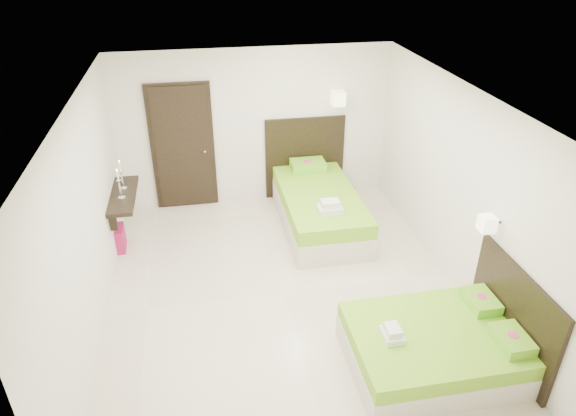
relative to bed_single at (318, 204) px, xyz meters
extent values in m
plane|color=beige|center=(-0.85, -1.69, -0.34)|extent=(5.50, 5.50, 0.00)
cube|color=beige|center=(0.00, -0.08, -0.16)|extent=(1.14, 2.28, 0.37)
cube|color=#64A71A|center=(0.00, -0.08, 0.14)|extent=(1.13, 2.26, 0.23)
cube|color=black|center=(0.00, 1.03, 0.37)|extent=(1.37, 0.05, 1.43)
cube|color=#71BA22|center=(0.00, 0.77, 0.33)|extent=(0.57, 0.39, 0.16)
cylinder|color=#D9337A|center=(0.00, 0.77, 0.42)|extent=(0.14, 0.14, 0.00)
cube|color=silver|center=(0.00, -0.71, 0.30)|extent=(0.34, 0.25, 0.09)
cube|color=silver|center=(0.00, -0.71, 0.39)|extent=(0.26, 0.19, 0.09)
cube|color=white|center=(0.50, 0.88, 1.43)|extent=(0.21, 0.21, 0.23)
cylinder|color=#2D2116|center=(0.50, 0.96, 1.43)|extent=(0.03, 0.16, 0.03)
cube|color=beige|center=(0.51, -3.20, -0.20)|extent=(1.79, 1.34, 0.29)
cube|color=#64A71A|center=(0.51, -3.20, 0.04)|extent=(1.77, 1.33, 0.18)
cube|color=black|center=(1.37, -3.20, 0.22)|extent=(0.05, 1.52, 1.12)
cube|color=#71BA22|center=(1.18, -3.52, 0.19)|extent=(0.30, 0.45, 0.13)
cylinder|color=#D9337A|center=(1.18, -3.52, 0.25)|extent=(0.11, 0.11, 0.00)
cube|color=#71BA22|center=(1.18, -2.89, 0.19)|extent=(0.30, 0.45, 0.13)
cylinder|color=#D9337A|center=(1.18, -2.89, 0.25)|extent=(0.11, 0.11, 0.00)
cube|color=silver|center=(0.02, -3.20, 0.16)|extent=(0.20, 0.27, 0.07)
cube|color=silver|center=(0.02, -3.20, 0.23)|extent=(0.15, 0.20, 0.07)
cube|color=white|center=(1.22, -2.64, 1.05)|extent=(0.16, 0.16, 0.18)
cylinder|color=#2D2116|center=(1.30, -2.64, 1.05)|extent=(0.16, 0.03, 0.03)
cube|color=black|center=(0.47, 0.51, -0.16)|extent=(0.52, 0.50, 0.36)
cube|color=#931345|center=(-3.16, -0.21, -0.16)|extent=(0.38, 0.38, 0.36)
cube|color=black|center=(-2.05, 1.02, 0.71)|extent=(1.02, 0.06, 2.14)
cube|color=black|center=(-2.05, 0.98, 0.71)|extent=(0.88, 0.04, 2.06)
cylinder|color=silver|center=(-1.70, 0.95, 0.66)|extent=(0.03, 0.10, 0.03)
cube|color=black|center=(-2.92, -0.09, 0.48)|extent=(0.35, 1.20, 0.06)
cube|color=black|center=(-3.04, -0.54, 0.33)|extent=(0.10, 0.04, 0.30)
cube|color=black|center=(-3.04, 0.36, 0.33)|extent=(0.10, 0.04, 0.30)
cylinder|color=silver|center=(-2.92, -0.24, 0.52)|extent=(0.10, 0.10, 0.02)
cylinder|color=silver|center=(-2.92, -0.24, 0.64)|extent=(0.02, 0.02, 0.22)
cone|color=silver|center=(-2.92, -0.24, 0.77)|extent=(0.07, 0.07, 0.04)
cylinder|color=white|center=(-2.92, -0.24, 0.87)|extent=(0.02, 0.02, 0.15)
sphere|color=#FFB23F|center=(-2.92, -0.24, 0.95)|extent=(0.02, 0.02, 0.02)
cylinder|color=silver|center=(-2.92, 0.06, 0.52)|extent=(0.10, 0.10, 0.02)
cylinder|color=silver|center=(-2.92, 0.06, 0.64)|extent=(0.02, 0.02, 0.22)
cone|color=silver|center=(-2.92, 0.06, 0.77)|extent=(0.07, 0.07, 0.04)
cylinder|color=white|center=(-2.92, 0.06, 0.87)|extent=(0.02, 0.02, 0.15)
sphere|color=#FFB23F|center=(-2.92, 0.06, 0.95)|extent=(0.02, 0.02, 0.02)
camera|label=1|loc=(-1.78, -6.96, 3.89)|focal=32.00mm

